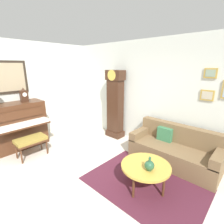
{
  "coord_description": "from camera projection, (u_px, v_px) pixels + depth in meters",
  "views": [
    {
      "loc": [
        2.43,
        -1.54,
        2.16
      ],
      "look_at": [
        -0.27,
        1.39,
        1.04
      ],
      "focal_mm": 26.87,
      "sensor_mm": 36.0,
      "label": 1
    }
  ],
  "objects": [
    {
      "name": "wall_left",
      "position": [
        15.0,
        93.0,
        4.57
      ],
      "size": [
        0.13,
        4.9,
        2.8
      ],
      "color": "silver",
      "rests_on": "ground_plane"
    },
    {
      "name": "mantel_clock",
      "position": [
        24.0,
        95.0,
        4.4
      ],
      "size": [
        0.13,
        0.18,
        0.38
      ],
      "color": "#3D2316",
      "rests_on": "piano"
    },
    {
      "name": "couch",
      "position": [
        174.0,
        150.0,
        3.78
      ],
      "size": [
        1.9,
        0.8,
        0.84
      ],
      "color": "brown",
      "rests_on": "ground_plane"
    },
    {
      "name": "green_jug",
      "position": [
        149.0,
        165.0,
        2.81
      ],
      "size": [
        0.17,
        0.17,
        0.24
      ],
      "color": "#234C33",
      "rests_on": "coffee_table"
    },
    {
      "name": "area_rug",
      "position": [
        144.0,
        184.0,
        3.15
      ],
      "size": [
        2.1,
        1.5,
        0.01
      ],
      "primitive_type": "cube",
      "color": "#4C1E2D",
      "rests_on": "ground_plane"
    },
    {
      "name": "grandfather_clock",
      "position": [
        115.0,
        106.0,
        5.03
      ],
      "size": [
        0.52,
        0.34,
        2.03
      ],
      "color": "#3D2316",
      "rests_on": "ground_plane"
    },
    {
      "name": "piano_bench",
      "position": [
        31.0,
        141.0,
        4.01
      ],
      "size": [
        0.42,
        0.7,
        0.48
      ],
      "color": "#4C2B19",
      "rests_on": "ground_plane"
    },
    {
      "name": "piano",
      "position": [
        16.0,
        126.0,
        4.4
      ],
      "size": [
        0.87,
        1.44,
        1.21
      ],
      "color": "#4C2B19",
      "rests_on": "ground_plane"
    },
    {
      "name": "coffee_table",
      "position": [
        146.0,
        167.0,
        2.98
      ],
      "size": [
        0.88,
        0.88,
        0.44
      ],
      "color": "gold",
      "rests_on": "ground_plane"
    },
    {
      "name": "wall_back",
      "position": [
        145.0,
        94.0,
        4.57
      ],
      "size": [
        5.3,
        0.13,
        2.8
      ],
      "color": "silver",
      "rests_on": "ground_plane"
    },
    {
      "name": "ground_plane",
      "position": [
        74.0,
        182.0,
        3.27
      ],
      "size": [
        6.4,
        6.0,
        0.1
      ],
      "primitive_type": "cube",
      "color": "beige"
    }
  ]
}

